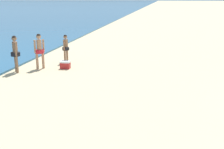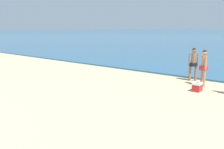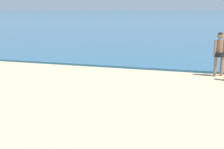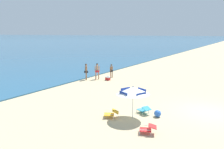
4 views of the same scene
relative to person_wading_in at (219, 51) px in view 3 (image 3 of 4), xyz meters
The scene contains 2 objects.
ocean_water 400.47m from the person_wading_in, 90.50° to the left, with size 800.00×800.00×0.10m, color #285B7F.
person_wading_in is the anchor object (origin of this frame).
Camera 3 is at (3.64, -0.99, 2.73)m, focal length 52.84 mm.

